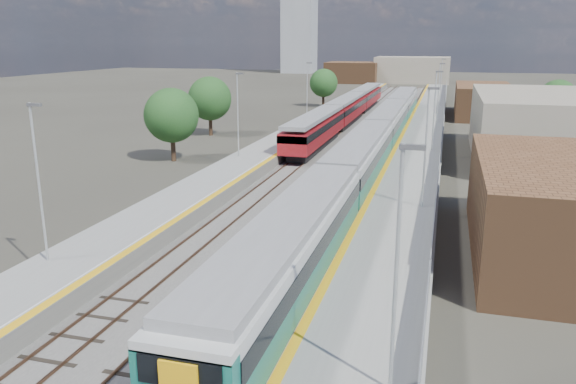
% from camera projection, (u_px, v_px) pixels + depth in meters
% --- Properties ---
extents(ground, '(320.00, 320.00, 0.00)m').
position_uv_depth(ground, '(373.00, 143.00, 63.48)').
color(ground, '#47443A').
rests_on(ground, ground).
extents(ballast_bed, '(10.50, 155.00, 0.06)m').
position_uv_depth(ballast_bed, '(357.00, 138.00, 66.38)').
color(ballast_bed, '#565451').
rests_on(ballast_bed, ground).
extents(tracks, '(8.96, 160.00, 0.17)m').
position_uv_depth(tracks, '(364.00, 136.00, 67.76)').
color(tracks, '#4C3323').
rests_on(tracks, ground).
extents(platform_right, '(4.70, 155.00, 8.52)m').
position_uv_depth(platform_right, '(422.00, 137.00, 64.28)').
color(platform_right, slate).
rests_on(platform_right, ground).
extents(platform_left, '(4.30, 155.00, 8.52)m').
position_uv_depth(platform_left, '(301.00, 132.00, 68.01)').
color(platform_left, slate).
rests_on(platform_left, ground).
extents(buildings, '(72.00, 185.50, 40.00)m').
position_uv_depth(buildings, '(349.00, 43.00, 147.80)').
color(buildings, brown).
rests_on(buildings, ground).
extents(green_train, '(3.00, 83.36, 3.30)m').
position_uv_depth(green_train, '(377.00, 137.00, 53.32)').
color(green_train, black).
rests_on(green_train, ground).
extents(red_train, '(2.84, 57.69, 3.59)m').
position_uv_depth(red_train, '(347.00, 109.00, 77.30)').
color(red_train, black).
rests_on(red_train, ground).
extents(tree_a, '(5.14, 5.14, 6.96)m').
position_uv_depth(tree_a, '(171.00, 115.00, 52.81)').
color(tree_a, '#382619').
rests_on(tree_a, ground).
extents(tree_b, '(5.24, 5.24, 7.11)m').
position_uv_depth(tree_b, '(210.00, 99.00, 67.49)').
color(tree_b, '#382619').
rests_on(tree_b, ground).
extents(tree_c, '(4.85, 4.85, 6.58)m').
position_uv_depth(tree_c, '(324.00, 83.00, 97.49)').
color(tree_c, '#382619').
rests_on(tree_c, ground).
extents(tree_d, '(4.75, 4.75, 6.44)m').
position_uv_depth(tree_d, '(557.00, 98.00, 72.14)').
color(tree_d, '#382619').
rests_on(tree_d, ground).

